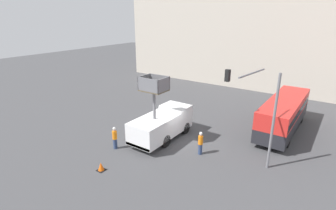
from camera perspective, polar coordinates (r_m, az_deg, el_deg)
ground_plane at (r=23.07m, az=2.19°, el=-7.87°), size 120.00×120.00×0.00m
building_backdrop_far at (r=43.40m, az=20.72°, el=13.74°), size 44.00×10.00×14.49m
utility_truck at (r=22.86m, az=-1.34°, el=-3.98°), size 2.51×6.41×5.84m
city_bus at (r=26.60m, az=23.92°, el=-1.45°), size 2.61×10.19×3.15m
traffic_light_pole at (r=19.24m, az=18.90°, el=0.55°), size 4.00×3.74×6.96m
road_worker_near_truck at (r=21.89m, az=-11.51°, el=-7.01°), size 0.38×0.38×1.92m
road_worker_directing at (r=20.81m, az=7.08°, el=-8.20°), size 0.38×0.38×1.92m
traffic_cone_near_truck at (r=19.59m, az=-14.38°, el=-12.88°), size 0.55×0.55×0.63m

